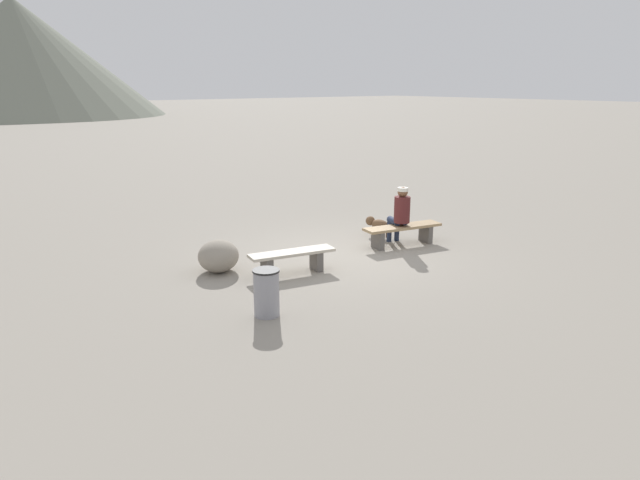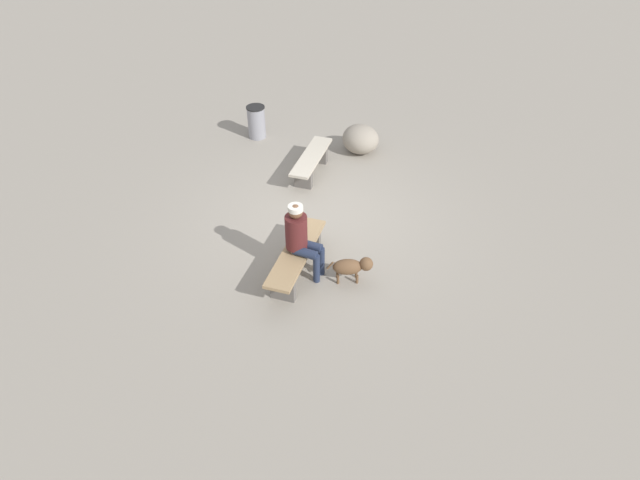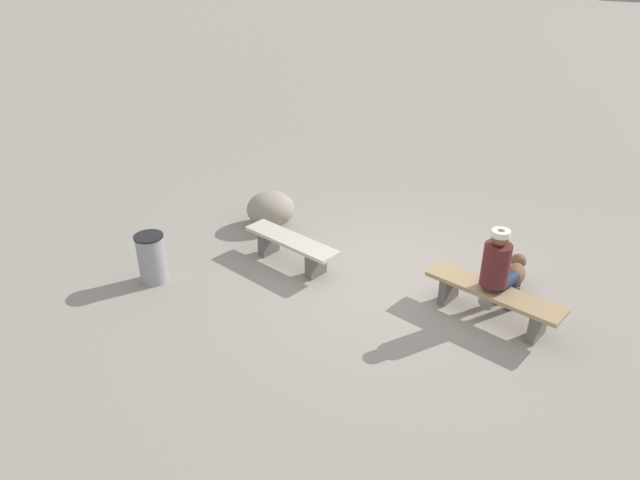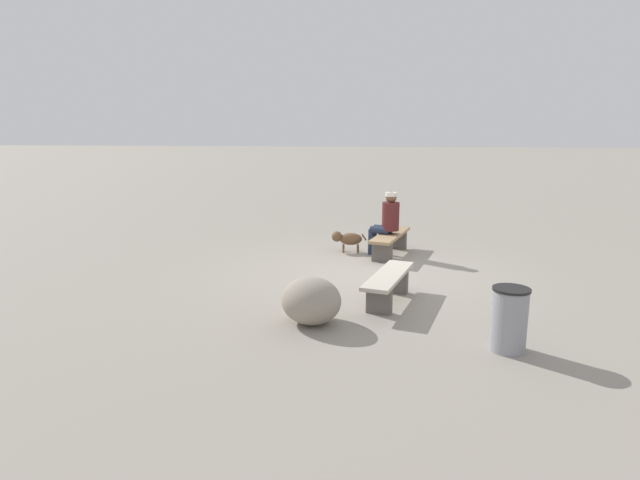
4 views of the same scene
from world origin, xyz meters
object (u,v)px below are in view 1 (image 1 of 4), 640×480
Objects in this scene: dog at (378,224)px; boulder at (218,256)px; bench_left at (292,258)px; seated_person at (400,211)px; trash_bin at (266,293)px; bench_right at (402,231)px.

boulder reaches higher than dog.
dog is at bearing 29.45° from bench_left.
bench_left is 3.10m from seated_person.
bench_left is 2.05× the size of boulder.
dog is at bearing 28.18° from trash_bin.
seated_person is at bearing 164.46° from dog.
seated_person is at bearing 109.74° from bench_right.
seated_person is (3.06, 0.21, 0.47)m from bench_left.
seated_person reaches higher than trash_bin.
bench_left is at bearing 99.78° from dog.
boulder is at bearing 82.78° from dog.
bench_left is 3.07m from bench_right.
boulder is (-1.05, 0.95, 0.01)m from bench_left.
boulder is (0.43, 2.40, -0.07)m from trash_bin.
bench_left is 2.28× the size of trash_bin.
seated_person reaches higher than bench_right.
seated_person is at bearing 15.12° from bench_left.
bench_right is 2.51× the size of trash_bin.
bench_right is (3.07, 0.13, 0.02)m from bench_left.
dog is 0.89× the size of boulder.
boulder reaches higher than bench_left.
trash_bin is 2.44m from boulder.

